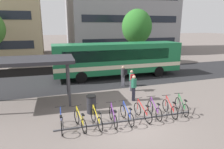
# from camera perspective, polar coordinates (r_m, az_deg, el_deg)

# --- Properties ---
(ground) EXTENTS (200.00, 200.00, 0.00)m
(ground) POSITION_cam_1_polar(r_m,az_deg,el_deg) (10.23, 5.88, -14.08)
(ground) COLOR #6B605B
(bus_lane_asphalt) EXTENTS (80.00, 7.20, 0.01)m
(bus_lane_asphalt) POSITION_cam_1_polar(r_m,az_deg,el_deg) (18.40, -5.85, -1.19)
(bus_lane_asphalt) COLOR #232326
(bus_lane_asphalt) RESTS_ON ground
(city_bus) EXTENTS (12.08, 2.82, 3.20)m
(city_bus) POSITION_cam_1_polar(r_m,az_deg,el_deg) (18.76, 1.99, 4.70)
(city_bus) COLOR #196B3D
(city_bus) RESTS_ON ground
(bike_rack) EXTENTS (7.38, 0.33, 0.70)m
(bike_rack) POSITION_cam_1_polar(r_m,az_deg,el_deg) (10.46, 4.46, -12.81)
(bike_rack) COLOR #47474C
(bike_rack) RESTS_ON ground
(parked_bicycle_blue_0) EXTENTS (0.52, 1.72, 0.99)m
(parked_bicycle_blue_0) POSITION_cam_1_polar(r_m,az_deg,el_deg) (9.81, -14.46, -13.27)
(parked_bicycle_blue_0) COLOR black
(parked_bicycle_blue_0) RESTS_ON ground
(parked_bicycle_yellow_1) EXTENTS (0.52, 1.70, 0.99)m
(parked_bicycle_yellow_1) POSITION_cam_1_polar(r_m,az_deg,el_deg) (9.76, -9.18, -13.12)
(parked_bicycle_yellow_1) COLOR black
(parked_bicycle_yellow_1) RESTS_ON ground
(parked_bicycle_yellow_2) EXTENTS (0.52, 1.72, 0.99)m
(parked_bicycle_yellow_2) POSITION_cam_1_polar(r_m,az_deg,el_deg) (9.84, -4.52, -12.74)
(parked_bicycle_yellow_2) COLOR black
(parked_bicycle_yellow_2) RESTS_ON ground
(parked_bicycle_purple_3) EXTENTS (0.52, 1.72, 0.99)m
(parked_bicycle_purple_3) POSITION_cam_1_polar(r_m,az_deg,el_deg) (10.01, 0.31, -12.19)
(parked_bicycle_purple_3) COLOR black
(parked_bicycle_purple_3) RESTS_ON ground
(parked_bicycle_blue_4) EXTENTS (0.52, 1.72, 0.99)m
(parked_bicycle_blue_4) POSITION_cam_1_polar(r_m,az_deg,el_deg) (10.27, 4.31, -11.54)
(parked_bicycle_blue_4) COLOR black
(parked_bicycle_blue_4) RESTS_ON ground
(parked_bicycle_red_5) EXTENTS (0.52, 1.72, 0.99)m
(parked_bicycle_red_5) POSITION_cam_1_polar(r_m,az_deg,el_deg) (10.66, 8.82, -10.68)
(parked_bicycle_red_5) COLOR black
(parked_bicycle_red_5) RESTS_ON ground
(parked_bicycle_purple_6) EXTENTS (0.52, 1.72, 0.99)m
(parked_bicycle_purple_6) POSITION_cam_1_polar(r_m,az_deg,el_deg) (11.02, 12.16, -9.98)
(parked_bicycle_purple_6) COLOR black
(parked_bicycle_purple_6) RESTS_ON ground
(parked_bicycle_red_7) EXTENTS (0.52, 1.72, 0.99)m
(parked_bicycle_red_7) POSITION_cam_1_polar(r_m,az_deg,el_deg) (11.41, 16.36, -9.40)
(parked_bicycle_red_7) COLOR black
(parked_bicycle_red_7) RESTS_ON ground
(parked_bicycle_green_8) EXTENTS (0.58, 1.69, 0.99)m
(parked_bicycle_green_8) POSITION_cam_1_polar(r_m,az_deg,el_deg) (11.91, 19.46, -8.63)
(parked_bicycle_green_8) COLOR black
(parked_bicycle_green_8) RESTS_ON ground
(transit_shelter) EXTENTS (5.70, 3.24, 2.87)m
(transit_shelter) POSITION_cam_1_polar(r_m,az_deg,el_deg) (12.88, -23.54, 3.29)
(transit_shelter) COLOR #38383D
(transit_shelter) RESTS_ON ground
(commuter_grey_pack_0) EXTENTS (0.52, 0.61, 1.70)m
(commuter_grey_pack_0) POSITION_cam_1_polar(r_m,az_deg,el_deg) (12.90, 6.34, -3.31)
(commuter_grey_pack_0) COLOR black
(commuter_grey_pack_0) RESTS_ON ground
(commuter_red_pack_1) EXTENTS (0.40, 0.57, 1.60)m
(commuter_red_pack_1) POSITION_cam_1_polar(r_m,az_deg,el_deg) (14.76, 5.69, -1.34)
(commuter_red_pack_1) COLOR #565660
(commuter_red_pack_1) RESTS_ON ground
(commuter_black_pack_2) EXTENTS (0.60, 0.52, 1.67)m
(commuter_black_pack_2) POSITION_cam_1_polar(r_m,az_deg,el_deg) (15.87, 3.33, -0.05)
(commuter_black_pack_2) COLOR #565660
(commuter_black_pack_2) RESTS_ON ground
(trash_bin) EXTENTS (0.55, 0.55, 1.03)m
(trash_bin) POSITION_cam_1_polar(r_m,az_deg,el_deg) (11.22, -6.00, -8.53)
(trash_bin) COLOR #232328
(trash_bin) RESTS_ON ground
(street_tree_0) EXTENTS (3.76, 3.76, 6.82)m
(street_tree_0) POSITION_cam_1_polar(r_m,az_deg,el_deg) (25.68, 7.18, 13.50)
(street_tree_0) COLOR brown
(street_tree_0) RESTS_ON ground
(building_right_wing) EXTENTS (18.87, 11.93, 18.24)m
(building_right_wing) POSITION_cam_1_polar(r_m,az_deg,el_deg) (39.03, 2.28, 20.34)
(building_right_wing) COLOR gray
(building_right_wing) RESTS_ON ground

